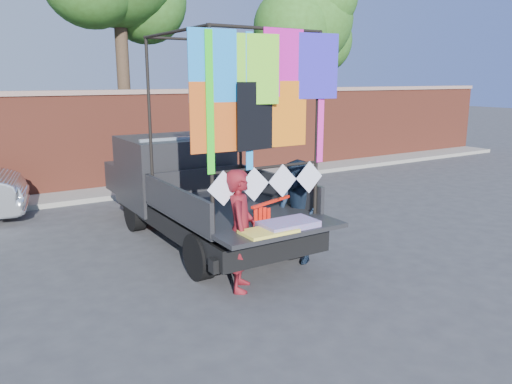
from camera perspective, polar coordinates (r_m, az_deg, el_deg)
ground at (r=7.65m, az=-2.02°, el=-9.39°), size 90.00×90.00×0.00m
brick_wall at (r=13.70m, az=-17.01°, el=5.71°), size 30.00×0.45×2.61m
curb at (r=13.24m, az=-15.84°, el=-0.01°), size 30.00×1.20×0.12m
tree_right at (r=18.14m, az=5.98°, el=18.66°), size 4.20×3.30×6.62m
pickup_truck at (r=9.55m, az=-7.90°, el=0.64°), size 2.25×5.66×3.56m
woman at (r=6.88m, az=-1.79°, el=-4.43°), size 0.69×0.74×1.71m
man at (r=7.96m, az=4.76°, el=-2.27°), size 0.63×0.80×1.65m
streamer_bundle at (r=7.31m, az=1.15°, el=-2.60°), size 0.85×0.34×0.61m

